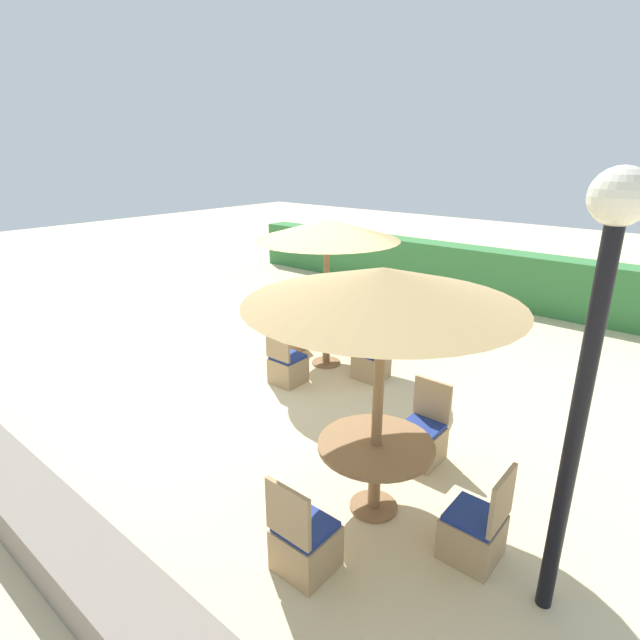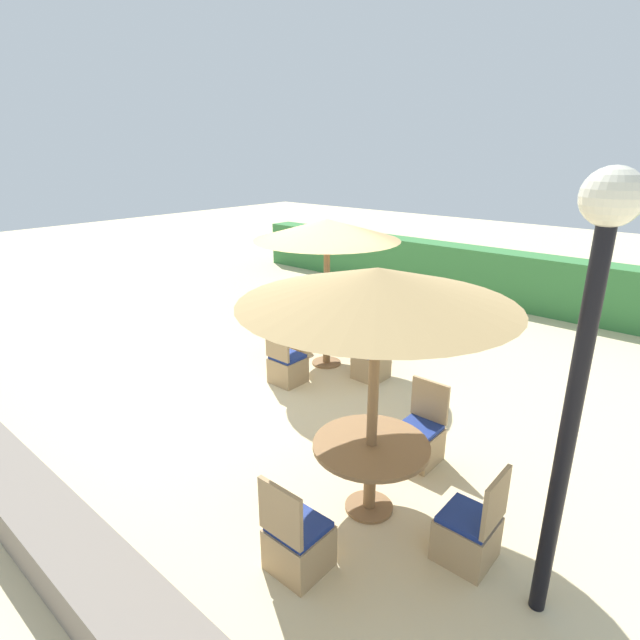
# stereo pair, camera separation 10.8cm
# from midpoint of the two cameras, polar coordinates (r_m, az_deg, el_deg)

# --- Properties ---
(ground_plane) EXTENTS (40.00, 40.00, 0.00)m
(ground_plane) POSITION_cam_midpoint_polar(r_m,az_deg,el_deg) (7.65, -3.32, -7.51)
(ground_plane) COLOR beige
(hedge_row) EXTENTS (13.00, 0.70, 1.23)m
(hedge_row) POSITION_cam_midpoint_polar(r_m,az_deg,el_deg) (12.44, 16.67, 5.16)
(hedge_row) COLOR #387A3D
(hedge_row) RESTS_ON ground_plane
(stone_border) EXTENTS (10.00, 0.56, 0.44)m
(stone_border) POSITION_cam_midpoint_polar(r_m,az_deg,el_deg) (5.82, -31.25, -17.33)
(stone_border) COLOR slate
(stone_border) RESTS_ON ground_plane
(lamp_post) EXTENTS (0.36, 0.36, 3.32)m
(lamp_post) POSITION_cam_midpoint_polar(r_m,az_deg,el_deg) (3.62, 28.28, -0.29)
(lamp_post) COLOR black
(lamp_post) RESTS_ON ground_plane
(parasol_center) EXTENTS (2.28, 2.28, 2.40)m
(parasol_center) POSITION_cam_midpoint_polar(r_m,az_deg,el_deg) (7.77, 0.36, 10.20)
(parasol_center) COLOR olive
(parasol_center) RESTS_ON ground_plane
(round_table_center) EXTENTS (0.95, 0.95, 0.71)m
(round_table_center) POSITION_cam_midpoint_polar(r_m,az_deg,el_deg) (8.20, 0.34, -1.56)
(round_table_center) COLOR olive
(round_table_center) RESTS_ON ground_plane
(patio_chair_center_west) EXTENTS (0.46, 0.46, 0.93)m
(patio_chair_center_west) POSITION_cam_midpoint_polar(r_m,az_deg,el_deg) (8.88, -3.95, -1.83)
(patio_chair_center_west) COLOR tan
(patio_chair_center_west) RESTS_ON ground_plane
(patio_chair_center_east) EXTENTS (0.46, 0.46, 0.93)m
(patio_chair_center_east) POSITION_cam_midpoint_polar(r_m,az_deg,el_deg) (7.82, 5.59, -4.84)
(patio_chair_center_east) COLOR tan
(patio_chair_center_east) RESTS_ON ground_plane
(patio_chair_center_south) EXTENTS (0.46, 0.46, 0.93)m
(patio_chair_center_south) POSITION_cam_midpoint_polar(r_m,az_deg,el_deg) (7.65, -4.17, -5.37)
(patio_chair_center_south) COLOR tan
(patio_chair_center_south) RESTS_ON ground_plane
(patio_chair_center_north) EXTENTS (0.46, 0.46, 0.93)m
(patio_chair_center_north) POSITION_cam_midpoint_polar(r_m,az_deg,el_deg) (8.98, 3.83, -1.59)
(patio_chair_center_north) COLOR tan
(patio_chair_center_north) RESTS_ON ground_plane
(parasol_front_right) EXTENTS (2.45, 2.45, 2.46)m
(parasol_front_right) POSITION_cam_midpoint_polar(r_m,az_deg,el_deg) (4.30, 6.46, 3.75)
(parasol_front_right) COLOR olive
(parasol_front_right) RESTS_ON ground_plane
(round_table_front_right) EXTENTS (1.12, 1.12, 0.74)m
(round_table_front_right) POSITION_cam_midpoint_polar(r_m,az_deg,el_deg) (5.01, 5.73, -15.26)
(round_table_front_right) COLOR olive
(round_table_front_right) RESTS_ON ground_plane
(patio_chair_front_right_north) EXTENTS (0.46, 0.46, 0.93)m
(patio_chair_front_right_north) POSITION_cam_midpoint_polar(r_m,az_deg,el_deg) (5.97, 11.02, -13.18)
(patio_chair_front_right_north) COLOR tan
(patio_chair_front_right_north) RESTS_ON ground_plane
(patio_chair_front_right_east) EXTENTS (0.46, 0.46, 0.93)m
(patio_chair_front_right_east) POSITION_cam_midpoint_polar(r_m,az_deg,el_deg) (4.87, 16.59, -22.20)
(patio_chair_front_right_east) COLOR tan
(patio_chair_front_right_east) RESTS_ON ground_plane
(patio_chair_front_right_south) EXTENTS (0.46, 0.46, 0.93)m
(patio_chair_front_right_south) POSITION_cam_midpoint_polar(r_m,az_deg,el_deg) (4.60, -2.51, -24.13)
(patio_chair_front_right_south) COLOR tan
(patio_chair_front_right_south) RESTS_ON ground_plane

